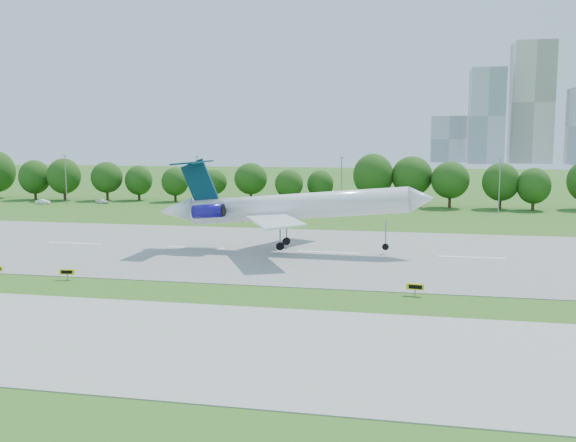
# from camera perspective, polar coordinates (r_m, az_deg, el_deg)

# --- Properties ---
(ground) EXTENTS (600.00, 600.00, 0.00)m
(ground) POSITION_cam_1_polar(r_m,az_deg,el_deg) (74.97, -14.63, -5.52)
(ground) COLOR #315A17
(ground) RESTS_ON ground
(runway) EXTENTS (400.00, 45.00, 0.08)m
(runway) POSITION_cam_1_polar(r_m,az_deg,el_deg) (97.56, -8.15, -2.38)
(runway) COLOR gray
(runway) RESTS_ON ground
(taxiway) EXTENTS (400.00, 23.00, 0.08)m
(taxiway) POSITION_cam_1_polar(r_m,az_deg,el_deg) (59.89, -22.33, -9.04)
(taxiway) COLOR #ADADA8
(taxiway) RESTS_ON ground
(tree_line) EXTENTS (288.40, 8.40, 10.40)m
(tree_line) POSITION_cam_1_polar(r_m,az_deg,el_deg) (161.14, -0.13, 3.71)
(tree_line) COLOR #382314
(tree_line) RESTS_ON ground
(light_poles) EXTENTS (175.90, 0.25, 12.19)m
(light_poles) POSITION_cam_1_polar(r_m,az_deg,el_deg) (151.93, -1.82, 3.54)
(light_poles) COLOR gray
(light_poles) RESTS_ON ground
(skyline) EXTENTS (127.00, 52.00, 80.00)m
(skyline) POSITION_cam_1_polar(r_m,az_deg,el_deg) (461.25, 20.24, 8.63)
(skyline) COLOR #B2B2B7
(skyline) RESTS_ON ground
(airliner) EXTENTS (40.40, 29.42, 12.94)m
(airliner) POSITION_cam_1_polar(r_m,az_deg,el_deg) (92.94, -0.34, 1.34)
(airliner) COLOR white
(airliner) RESTS_ON ground
(taxi_sign_centre) EXTENTS (1.77, 0.43, 1.24)m
(taxi_sign_centre) POSITION_cam_1_polar(r_m,az_deg,el_deg) (79.22, -19.03, -4.32)
(taxi_sign_centre) COLOR gray
(taxi_sign_centre) RESTS_ON ground
(taxi_sign_right) EXTENTS (1.85, 0.43, 1.29)m
(taxi_sign_right) POSITION_cam_1_polar(r_m,az_deg,el_deg) (68.71, 11.24, -5.77)
(taxi_sign_right) COLOR gray
(taxi_sign_right) RESTS_ON ground
(service_vehicle_a) EXTENTS (3.64, 1.56, 1.17)m
(service_vehicle_a) POSITION_cam_1_polar(r_m,az_deg,el_deg) (173.39, -20.97, 1.62)
(service_vehicle_a) COLOR white
(service_vehicle_a) RESTS_ON ground
(service_vehicle_b) EXTENTS (3.69, 2.01, 1.19)m
(service_vehicle_b) POSITION_cam_1_polar(r_m,az_deg,el_deg) (169.99, -16.19, 1.72)
(service_vehicle_b) COLOR white
(service_vehicle_b) RESTS_ON ground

